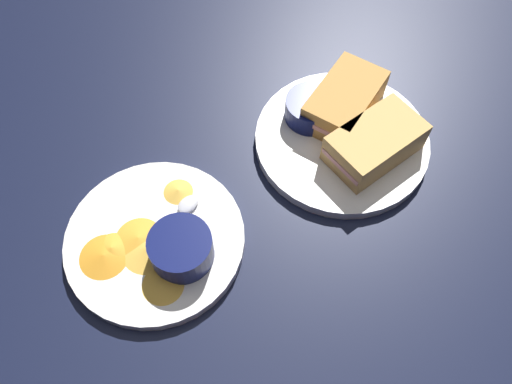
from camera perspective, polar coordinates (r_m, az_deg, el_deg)
ground_plane at (r=70.54cm, az=8.58°, el=-3.47°), size 110.00×110.00×3.00cm
plate_sandwich_main at (r=75.28cm, az=9.59°, el=5.74°), size 25.19×25.19×1.60cm
sandwich_half_near at (r=71.95cm, az=13.25°, el=5.42°), size 15.05×12.90×4.80cm
sandwich_half_far at (r=75.79cm, az=9.93°, el=10.08°), size 14.29×14.78×4.80cm
ramekin_dark_sauce at (r=75.04cm, az=6.50°, el=9.39°), size 7.63×7.63×3.40cm
spoon_by_dark_ramekin at (r=74.49cm, az=10.00°, el=6.33°), size 7.58×8.43×0.80cm
plate_chips_companion at (r=67.34cm, az=-11.26°, el=-5.40°), size 23.29×23.29×1.60cm
ramekin_light_gravy at (r=63.05cm, az=-8.44°, el=-6.25°), size 7.96×7.96×4.06cm
spoon_by_gravy_ramekin at (r=67.41cm, az=-8.43°, el=-2.14°), size 8.45×7.56×0.80cm
plantain_chip_scatter at (r=66.15cm, az=-13.21°, el=-6.18°), size 16.48×18.87×0.60cm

